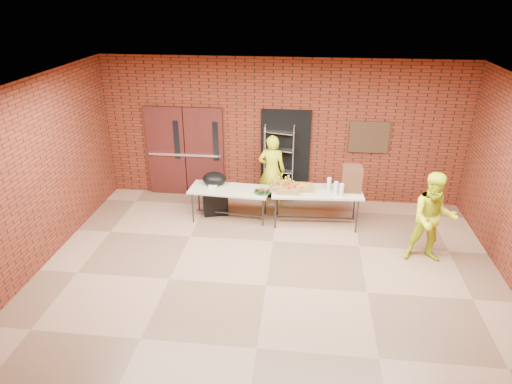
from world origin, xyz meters
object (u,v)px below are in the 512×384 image
at_px(table_left, 229,191).
at_px(volunteer_woman, 272,171).
at_px(wire_rack, 279,164).
at_px(covered_grill, 215,193).
at_px(volunteer_man, 433,218).
at_px(coffee_dispenser, 352,178).
at_px(table_right, 317,193).

height_order(table_left, volunteer_woman, volunteer_woman).
relative_size(table_left, volunteer_woman, 1.04).
bearing_deg(wire_rack, table_left, -120.00).
distance_m(wire_rack, covered_grill, 1.59).
relative_size(wire_rack, volunteer_man, 1.06).
distance_m(coffee_dispenser, volunteer_man, 1.83).
distance_m(coffee_dispenser, covered_grill, 2.90).
distance_m(table_left, coffee_dispenser, 2.52).
xyz_separation_m(coffee_dispenser, covered_grill, (-2.85, 0.16, -0.54)).
bearing_deg(coffee_dispenser, wire_rack, 148.48).
bearing_deg(volunteer_man, volunteer_woman, 147.64).
xyz_separation_m(wire_rack, covered_grill, (-1.32, -0.78, -0.42)).
relative_size(covered_grill, volunteer_man, 0.56).
relative_size(wire_rack, table_right, 0.95).
relative_size(table_left, volunteer_man, 1.01).
xyz_separation_m(table_left, coffee_dispenser, (2.49, 0.06, 0.39)).
bearing_deg(coffee_dispenser, volunteer_woman, 156.67).
distance_m(coffee_dispenser, volunteer_woman, 1.83).
xyz_separation_m(covered_grill, volunteer_man, (4.17, -1.42, 0.37)).
bearing_deg(volunteer_woman, volunteer_man, 146.17).
xyz_separation_m(table_left, volunteer_woman, (0.82, 0.78, 0.19)).
bearing_deg(volunteer_woman, wire_rack, -122.07).
distance_m(table_left, volunteer_woman, 1.15).
relative_size(wire_rack, table_left, 1.05).
distance_m(covered_grill, volunteer_man, 4.42).
relative_size(table_right, volunteer_woman, 1.15).
relative_size(wire_rack, coffee_dispenser, 3.43).
xyz_separation_m(table_left, covered_grill, (-0.36, 0.22, -0.15)).
bearing_deg(wire_rack, table_right, -36.69).
xyz_separation_m(table_right, covered_grill, (-2.16, 0.26, -0.22)).
relative_size(volunteer_woman, volunteer_man, 0.97).
bearing_deg(covered_grill, table_right, -23.62).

